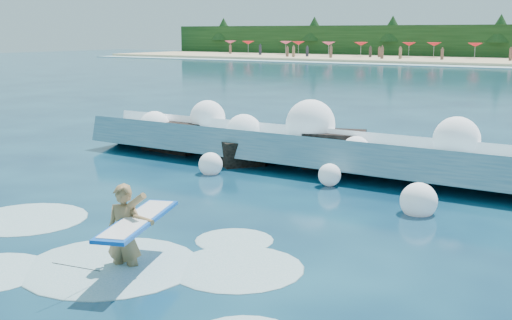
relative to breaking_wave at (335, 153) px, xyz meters
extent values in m
plane|color=#071E38|center=(-0.96, -7.04, -0.51)|extent=(200.00, 200.00, 0.00)
cube|color=teal|center=(0.00, -0.16, -0.09)|extent=(17.03, 2.59, 1.42)
cube|color=white|center=(0.00, 0.64, 0.34)|extent=(17.03, 1.20, 0.66)
cube|color=black|center=(-5.96, 0.12, -0.12)|extent=(2.23, 1.75, 1.14)
cube|color=black|center=(-2.96, -0.68, -0.21)|extent=(2.00, 1.93, 0.88)
cube|color=black|center=(-0.26, 0.52, -0.08)|extent=(2.11, 1.89, 1.23)
imported|color=olive|center=(0.57, -9.15, 0.07)|extent=(0.74, 0.60, 1.78)
cube|color=blue|center=(0.85, -9.10, 0.38)|extent=(1.39, 2.47, 0.06)
cube|color=white|center=(0.85, -9.10, 0.39)|extent=(1.22, 2.24, 0.06)
cylinder|color=black|center=(0.75, -10.35, -0.06)|extent=(0.01, 0.91, 0.43)
sphere|color=white|center=(-6.65, -0.33, 0.27)|extent=(1.07, 1.07, 1.07)
sphere|color=white|center=(-5.00, 0.49, 0.61)|extent=(1.18, 1.18, 1.18)
sphere|color=white|center=(-3.17, -0.04, 0.33)|extent=(1.16, 1.16, 1.16)
sphere|color=white|center=(-1.00, 0.34, 0.72)|extent=(1.50, 1.50, 1.50)
sphere|color=white|center=(0.70, -0.08, 0.14)|extent=(0.84, 0.84, 0.84)
sphere|color=white|center=(3.39, 0.32, 0.65)|extent=(1.23, 1.23, 1.23)
sphere|color=white|center=(-2.73, -2.38, -0.24)|extent=(0.69, 0.69, 0.69)
sphere|color=white|center=(0.78, -1.89, -0.21)|extent=(0.60, 0.60, 0.60)
sphere|color=white|center=(3.60, -3.14, -0.23)|extent=(0.83, 0.83, 0.83)
ellipsoid|color=silver|center=(0.24, -9.18, -0.51)|extent=(3.09, 3.09, 0.15)
ellipsoid|color=silver|center=(2.13, -8.09, -0.51)|extent=(2.32, 2.32, 0.12)
ellipsoid|color=silver|center=(-3.35, -8.15, -0.51)|extent=(2.59, 2.59, 0.13)
ellipsoid|color=silver|center=(1.24, -6.89, -0.51)|extent=(1.54, 1.54, 0.08)
cone|color=#D94068|center=(-56.42, 74.46, 1.74)|extent=(2.00, 2.00, 0.50)
cone|color=red|center=(-51.15, 72.10, 1.74)|extent=(2.00, 2.00, 0.50)
cone|color=#D94068|center=(-45.41, 74.48, 1.74)|extent=(2.00, 2.00, 0.50)
cone|color=red|center=(-42.06, 72.68, 1.74)|extent=(2.00, 2.00, 0.50)
cone|color=#D94068|center=(-36.07, 71.25, 1.74)|extent=(2.00, 2.00, 0.50)
cone|color=red|center=(-31.00, 71.67, 1.74)|extent=(2.00, 2.00, 0.50)
cone|color=red|center=(-24.49, 73.86, 1.74)|extent=(2.00, 2.00, 0.50)
cone|color=red|center=(-21.05, 74.49, 1.74)|extent=(2.00, 2.00, 0.50)
cone|color=red|center=(-15.10, 73.60, 1.74)|extent=(2.00, 2.00, 0.50)
cube|color=#3F332D|center=(-22.57, 73.91, 0.66)|extent=(0.35, 0.22, 1.54)
cube|color=brown|center=(-23.31, 67.33, 0.68)|extent=(0.35, 0.22, 1.58)
cube|color=#8C664C|center=(-25.57, 66.50, 0.63)|extent=(0.35, 0.22, 1.48)
cube|color=#262633|center=(-46.89, 62.29, 0.37)|extent=(0.35, 0.22, 1.60)
cube|color=#8C664C|center=(-39.75, 64.98, 0.66)|extent=(0.35, 0.22, 1.54)
cube|color=brown|center=(-17.79, 67.87, 0.66)|extent=(0.35, 0.22, 1.54)
cube|color=#3F332D|center=(-41.90, 74.52, 0.62)|extent=(0.35, 0.22, 1.47)
cube|color=#8C664C|center=(-43.01, 74.83, 0.69)|extent=(0.35, 0.22, 1.61)
cube|color=#8C664C|center=(-13.83, 72.62, 0.69)|extent=(0.35, 0.22, 1.61)
cube|color=#262633|center=(-21.70, 69.62, 0.68)|extent=(0.35, 0.22, 1.58)
cube|color=#3F332D|center=(-55.95, 63.90, 0.61)|extent=(0.35, 0.22, 1.44)
cube|color=brown|center=(-9.62, 69.56, 0.69)|extent=(0.35, 0.22, 1.60)
cube|color=#262633|center=(-54.43, 71.64, 0.61)|extent=(0.35, 0.22, 1.45)
camera|label=1|loc=(8.06, -16.60, 3.45)|focal=45.00mm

